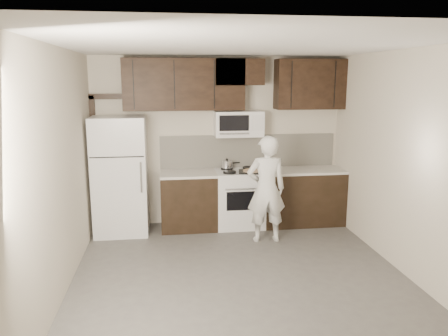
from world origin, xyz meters
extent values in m
plane|color=#4E4C49|center=(0.00, 0.00, 0.00)|extent=(4.50, 4.50, 0.00)
plane|color=beige|center=(0.00, 2.25, 1.35)|extent=(4.00, 0.00, 4.00)
plane|color=white|center=(0.00, 0.00, 2.70)|extent=(4.50, 4.50, 0.00)
cube|color=black|center=(-0.52, 1.94, 0.43)|extent=(0.87, 0.62, 0.87)
cube|color=black|center=(1.34, 1.94, 0.43)|extent=(1.32, 0.62, 0.87)
cube|color=beige|center=(-0.52, 1.94, 0.89)|extent=(0.87, 0.64, 0.04)
cube|color=beige|center=(1.34, 1.94, 0.89)|extent=(1.32, 0.64, 0.04)
cube|color=silver|center=(0.30, 1.94, 0.45)|extent=(0.76, 0.62, 0.89)
cube|color=silver|center=(0.30, 1.94, 0.90)|extent=(0.76, 0.62, 0.02)
cube|color=black|center=(0.30, 1.63, 0.50)|extent=(0.50, 0.01, 0.30)
cylinder|color=silver|center=(0.30, 1.60, 0.70)|extent=(0.55, 0.02, 0.02)
cylinder|color=black|center=(0.12, 1.79, 0.93)|extent=(0.20, 0.20, 0.03)
cylinder|color=black|center=(0.48, 1.79, 0.93)|extent=(0.20, 0.20, 0.03)
cylinder|color=black|center=(0.12, 2.09, 0.93)|extent=(0.20, 0.20, 0.03)
cylinder|color=black|center=(0.48, 2.09, 0.93)|extent=(0.20, 0.20, 0.03)
cube|color=beige|center=(0.50, 2.24, 1.18)|extent=(2.90, 0.02, 0.54)
cube|color=black|center=(-0.55, 2.08, 2.26)|extent=(1.85, 0.35, 0.78)
cube|color=black|center=(1.45, 2.08, 2.26)|extent=(1.10, 0.35, 0.78)
cube|color=black|center=(0.30, 2.08, 2.45)|extent=(0.76, 0.35, 0.40)
cube|color=silver|center=(0.30, 2.06, 1.65)|extent=(0.76, 0.38, 0.40)
cube|color=black|center=(0.20, 1.86, 1.68)|extent=(0.46, 0.01, 0.24)
cube|color=silver|center=(0.56, 1.86, 1.68)|extent=(0.18, 0.01, 0.24)
cylinder|color=silver|center=(0.20, 1.84, 1.52)|extent=(0.46, 0.02, 0.02)
cube|color=silver|center=(-1.55, 1.89, 0.90)|extent=(0.80, 0.72, 1.80)
cube|color=black|center=(-1.55, 1.53, 1.25)|extent=(0.77, 0.01, 0.02)
cylinder|color=silver|center=(-1.22, 1.50, 0.95)|extent=(0.03, 0.03, 0.45)
cube|color=black|center=(-1.96, 2.21, 1.05)|extent=(0.08, 0.08, 2.10)
cube|color=black|center=(-1.75, 2.21, 2.08)|extent=(0.50, 0.08, 0.08)
cylinder|color=silver|center=(0.12, 2.09, 0.98)|extent=(0.19, 0.19, 0.14)
sphere|color=black|center=(0.12, 2.09, 1.07)|extent=(0.04, 0.04, 0.04)
cylinder|color=black|center=(0.26, 2.14, 1.00)|extent=(0.17, 0.07, 0.02)
cube|color=black|center=(0.47, 1.79, 0.92)|extent=(0.45, 0.37, 0.02)
cylinder|color=beige|center=(0.47, 1.79, 0.94)|extent=(0.31, 0.31, 0.02)
imported|color=white|center=(0.57, 1.23, 0.78)|extent=(0.57, 0.38, 1.56)
camera|label=1|loc=(-0.85, -4.76, 2.35)|focal=35.00mm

